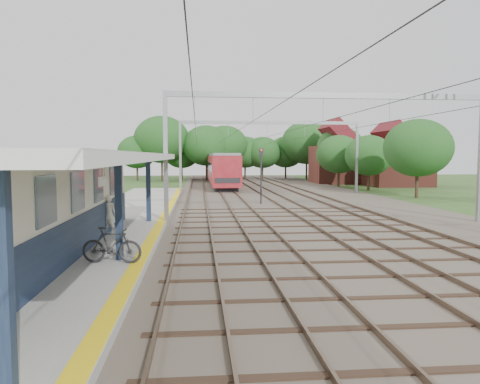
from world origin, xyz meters
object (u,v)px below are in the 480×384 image
bicycle (112,245)px  signal_post (261,170)px  person (109,215)px  train (219,167)px

bicycle → signal_post: bearing=-10.8°
bicycle → person: bearing=20.8°
person → signal_post: bearing=-109.0°
person → signal_post: size_ratio=0.40×
person → train: (6.65, 43.69, 0.96)m
person → train: size_ratio=0.05×
bicycle → train: bearing=3.1°
person → bicycle: 5.60m
person → signal_post: 16.89m
person → train: train is taller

